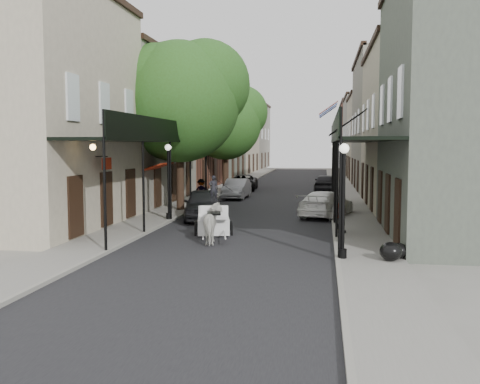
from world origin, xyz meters
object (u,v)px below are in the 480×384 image
at_px(carriage, 213,210).
at_px(pedestrian_walking, 213,196).
at_px(tree_near, 187,97).
at_px(car_left_near, 203,204).
at_px(car_right_near, 326,204).
at_px(car_left_mid, 237,189).
at_px(lamppost_right_far, 333,170).
at_px(car_left_far, 243,183).
at_px(pedestrian_sidewalk_left, 201,191).
at_px(lamppost_left, 168,180).
at_px(pedestrian_sidewalk_right, 341,214).
at_px(tree_far, 230,120).
at_px(car_right_far, 325,183).
at_px(lamppost_right_near, 343,199).
at_px(horse, 214,224).

relative_size(carriage, pedestrian_walking, 1.45).
relative_size(tree_near, car_left_near, 2.10).
bearing_deg(car_right_near, car_left_mid, -36.87).
height_order(tree_near, lamppost_right_far, tree_near).
bearing_deg(car_right_near, car_left_far, -48.67).
xyz_separation_m(carriage, car_left_near, (-1.41, 4.13, -0.22)).
relative_size(pedestrian_sidewalk_left, car_left_mid, 0.36).
xyz_separation_m(lamppost_left, pedestrian_sidewalk_right, (8.30, -2.92, -1.14)).
xyz_separation_m(tree_far, car_left_near, (1.65, -17.17, -5.06)).
bearing_deg(car_right_far, lamppost_right_far, 96.84).
xyz_separation_m(carriage, car_right_near, (4.79, 6.13, -0.31)).
bearing_deg(car_left_far, tree_near, -96.50).
bearing_deg(pedestrian_walking, lamppost_right_far, 55.53).
height_order(tree_far, carriage, tree_far).
height_order(pedestrian_sidewalk_left, car_left_mid, pedestrian_sidewalk_left).
relative_size(pedestrian_walking, car_right_far, 0.41).
bearing_deg(pedestrian_sidewalk_right, pedestrian_sidewalk_left, 60.55).
distance_m(tree_far, lamppost_right_near, 27.74).
bearing_deg(pedestrian_walking, car_right_far, 72.72).
bearing_deg(pedestrian_sidewalk_left, car_right_near, 146.10).
bearing_deg(tree_far, car_left_near, -84.53).
relative_size(car_left_far, car_right_near, 1.00).
bearing_deg(horse, car_right_near, -129.19).
bearing_deg(carriage, lamppost_left, 120.60).
xyz_separation_m(tree_far, car_left_mid, (1.61, -6.32, -5.14)).
bearing_deg(lamppost_right_far, carriage, -109.28).
bearing_deg(carriage, tree_far, 85.82).
distance_m(lamppost_right_near, pedestrian_sidewalk_right, 5.21).
xyz_separation_m(horse, car_left_near, (-1.92, 6.46, 0.01)).
distance_m(horse, car_right_near, 9.48).
height_order(tree_near, car_right_far, tree_near).
height_order(pedestrian_sidewalk_left, car_left_far, pedestrian_sidewalk_left).
bearing_deg(horse, car_left_near, -85.81).
bearing_deg(car_left_near, lamppost_right_near, -65.41).
bearing_deg(lamppost_left, car_left_far, 87.32).
bearing_deg(carriage, car_left_far, 82.95).
bearing_deg(carriage, car_left_near, 96.48).
bearing_deg(lamppost_left, carriage, -47.06).
relative_size(car_left_mid, car_right_near, 0.90).
bearing_deg(car_right_near, lamppost_right_near, 110.58).
height_order(lamppost_right_far, car_right_far, lamppost_right_far).
distance_m(lamppost_left, car_left_near, 2.21).
distance_m(horse, car_right_far, 24.30).
xyz_separation_m(lamppost_right_far, car_left_mid, (-6.74, -0.14, -1.35)).
distance_m(tree_near, car_right_far, 17.26).
height_order(car_left_near, car_right_far, car_left_near).
bearing_deg(carriage, pedestrian_walking, 89.46).
height_order(carriage, car_right_far, carriage).
distance_m(lamppost_left, horse, 6.57).
bearing_deg(pedestrian_sidewalk_right, pedestrian_walking, 66.07).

